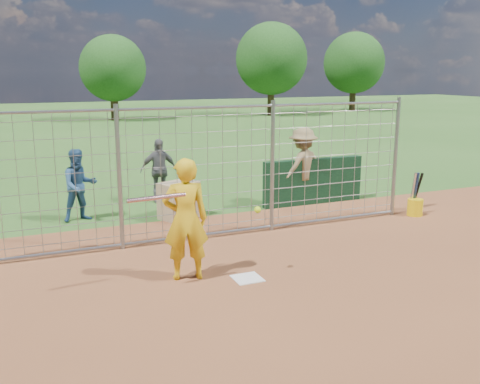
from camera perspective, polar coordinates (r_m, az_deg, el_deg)
name	(u,v)px	position (r m, az deg, el deg)	size (l,w,h in m)	color
ground	(242,275)	(8.56, 0.24, -8.81)	(100.00, 100.00, 0.00)	#2D591E
infield_dirt	(352,370)	(6.19, 11.81, -18.06)	(18.00, 18.00, 0.00)	brown
home_plate	(247,278)	(8.38, 0.79, -9.21)	(0.43, 0.43, 0.02)	silver
dugout_wall	(313,181)	(12.98, 7.81, 1.13)	(2.60, 0.20, 1.10)	#11381E
batter	(186,220)	(8.16, -5.83, -2.94)	(0.69, 0.45, 1.90)	gold
bystander_a	(79,185)	(11.85, -16.75, 0.69)	(0.75, 0.59, 1.55)	navy
bystander_b	(159,170)	(13.21, -8.65, 2.31)	(0.91, 0.38, 1.56)	#5C5C61
bystander_c	(303,166)	(12.86, 6.70, 2.74)	(1.19, 0.69, 1.85)	olive
equipment_bin	(179,200)	(11.70, -6.54, -0.88)	(0.80, 0.55, 0.80)	tan
equipment_in_play	(183,201)	(7.71, -6.13, -0.93)	(2.05, 0.15, 0.42)	silver
bucket_with_bats	(415,205)	(12.48, 18.17, -1.31)	(0.34, 0.35, 0.98)	yellow
backstop_fence	(200,175)	(10.01, -4.27, 1.87)	(9.08, 0.08, 2.60)	gray
tree_line	(114,62)	(35.99, -13.29, 13.39)	(44.66, 6.72, 6.48)	#3F2B19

